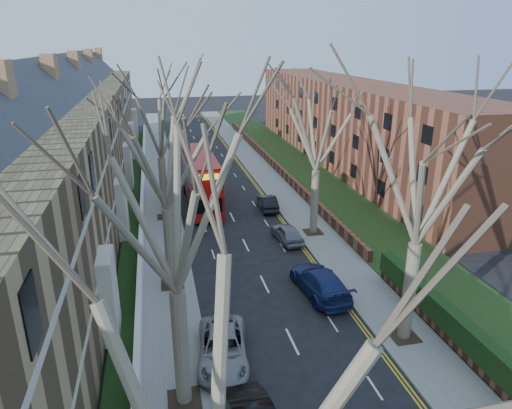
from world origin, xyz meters
TOP-DOWN VIEW (x-y plane):
  - pavement_left at (-6.00, 39.00)m, footprint 3.00×102.00m
  - pavement_right at (6.00, 39.00)m, footprint 3.00×102.00m
  - terrace_left at (-13.65, 31.00)m, footprint 9.70×78.00m
  - flats_right at (17.46, 43.00)m, footprint 13.97×54.00m
  - front_wall_left at (-7.65, 31.00)m, footprint 0.30×78.00m
  - grass_verge_right at (10.50, 39.00)m, footprint 6.00×102.00m
  - tree_left_mid at (-5.70, 6.00)m, footprint 10.50×10.50m
  - tree_left_far at (-5.70, 16.00)m, footprint 10.15×10.15m
  - tree_left_dist at (-5.70, 28.00)m, footprint 10.50×10.50m
  - tree_right_mid at (5.70, 8.00)m, footprint 10.50×10.50m
  - tree_right_far at (5.70, 22.00)m, footprint 10.15×10.15m
  - double_decker_bus at (-2.21, 30.89)m, footprint 2.94×11.23m
  - car_left_far at (-3.68, 8.33)m, footprint 3.00×5.34m
  - car_right_near at (3.01, 13.19)m, footprint 2.69×5.65m
  - car_right_mid at (3.26, 21.06)m, footprint 1.87×4.03m
  - car_right_far at (3.49, 28.20)m, footprint 1.63×4.09m

SIDE VIEW (x-z plane):
  - pavement_left at x=-6.00m, z-range 0.00..0.12m
  - pavement_right at x=6.00m, z-range 0.00..0.12m
  - grass_verge_right at x=10.50m, z-range 0.12..0.18m
  - front_wall_left at x=-7.65m, z-range 0.12..1.12m
  - car_right_far at x=3.49m, z-range 0.00..1.32m
  - car_right_mid at x=3.26m, z-range 0.00..1.34m
  - car_left_far at x=-3.68m, z-range 0.00..1.41m
  - car_right_near at x=3.01m, z-range 0.00..1.59m
  - double_decker_bus at x=-2.21m, z-range -0.04..4.64m
  - flats_right at x=17.46m, z-range -0.02..9.98m
  - terrace_left at x=-13.65m, z-range -1.27..12.33m
  - tree_left_far at x=-5.70m, z-range 2.13..16.35m
  - tree_right_far at x=5.70m, z-range 2.13..16.35m
  - tree_left_mid at x=-5.70m, z-range 2.20..16.91m
  - tree_right_mid at x=5.70m, z-range 2.20..16.91m
  - tree_left_dist at x=-5.70m, z-range 2.20..16.91m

